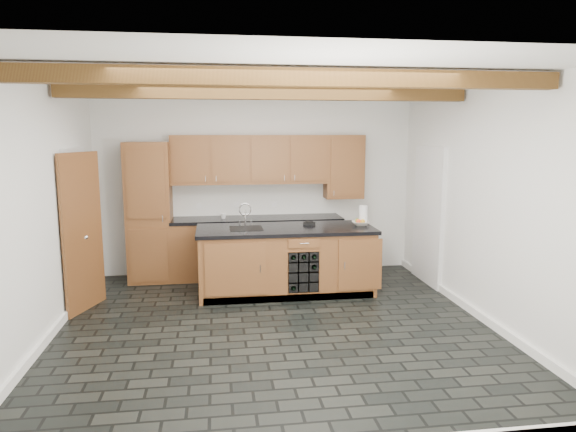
{
  "coord_description": "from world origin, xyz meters",
  "views": [
    {
      "loc": [
        -0.65,
        -5.66,
        2.23
      ],
      "look_at": [
        0.26,
        0.8,
        1.17
      ],
      "focal_mm": 32.0,
      "sensor_mm": 36.0,
      "label": 1
    }
  ],
  "objects_px": {
    "kitchen_scale": "(309,223)",
    "paper_towel": "(363,215)",
    "fruit_bowl": "(361,223)",
    "island": "(286,260)"
  },
  "relations": [
    {
      "from": "kitchen_scale",
      "to": "paper_towel",
      "type": "relative_size",
      "value": 0.66
    },
    {
      "from": "kitchen_scale",
      "to": "fruit_bowl",
      "type": "xyz_separation_m",
      "value": [
        0.72,
        -0.14,
        0.01
      ]
    },
    {
      "from": "kitchen_scale",
      "to": "paper_towel",
      "type": "height_order",
      "value": "paper_towel"
    },
    {
      "from": "fruit_bowl",
      "to": "paper_towel",
      "type": "xyz_separation_m",
      "value": [
        0.04,
        0.01,
        0.11
      ]
    },
    {
      "from": "island",
      "to": "fruit_bowl",
      "type": "bearing_deg",
      "value": 1.36
    },
    {
      "from": "paper_towel",
      "to": "kitchen_scale",
      "type": "bearing_deg",
      "value": 170.25
    },
    {
      "from": "paper_towel",
      "to": "island",
      "type": "bearing_deg",
      "value": -177.94
    },
    {
      "from": "island",
      "to": "paper_towel",
      "type": "bearing_deg",
      "value": 2.06
    },
    {
      "from": "kitchen_scale",
      "to": "paper_towel",
      "type": "bearing_deg",
      "value": 4.05
    },
    {
      "from": "island",
      "to": "kitchen_scale",
      "type": "xyz_separation_m",
      "value": [
        0.36,
        0.17,
        0.49
      ]
    }
  ]
}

